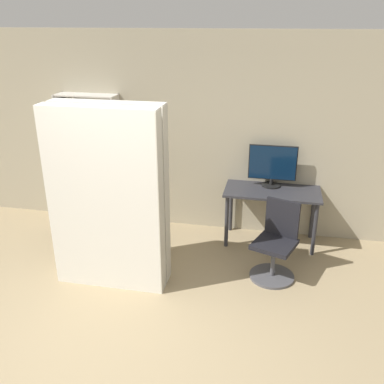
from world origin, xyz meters
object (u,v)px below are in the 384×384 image
(office_chair, at_px, (276,248))
(bookshelf, at_px, (86,161))
(monitor, at_px, (272,165))
(mattress_near, at_px, (105,202))
(mattress_far, at_px, (113,194))

(office_chair, relative_size, bookshelf, 0.49)
(monitor, height_order, mattress_near, mattress_near)
(bookshelf, relative_size, mattress_near, 0.92)
(mattress_near, height_order, mattress_far, same)
(office_chair, height_order, mattress_far, mattress_far)
(mattress_far, bearing_deg, monitor, 37.22)
(monitor, xyz_separation_m, office_chair, (0.11, -0.98, -0.68))
(office_chair, distance_m, mattress_near, 2.00)
(bookshelf, bearing_deg, monitor, -0.61)
(mattress_near, bearing_deg, mattress_far, 90.00)
(monitor, xyz_separation_m, mattress_near, (-1.70, -1.52, -0.03))
(bookshelf, height_order, mattress_far, mattress_far)
(bookshelf, distance_m, mattress_near, 1.81)
(mattress_near, bearing_deg, office_chair, 16.76)
(mattress_near, bearing_deg, monitor, 41.88)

